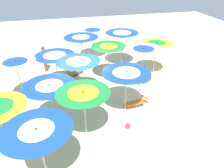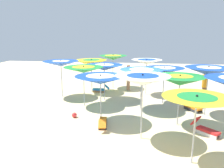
% 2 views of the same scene
% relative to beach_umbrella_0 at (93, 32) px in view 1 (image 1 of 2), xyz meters
% --- Properties ---
extents(ground, '(38.45, 38.45, 0.04)m').
position_rel_beach_umbrella_0_xyz_m(ground, '(5.28, -1.40, -2.06)').
color(ground, beige).
extents(beach_umbrella_0, '(2.15, 2.15, 2.28)m').
position_rel_beach_umbrella_0_xyz_m(beach_umbrella_0, '(0.00, 0.00, 0.00)').
color(beach_umbrella_0, '#B2B2B7').
rests_on(beach_umbrella_0, ground).
extents(beach_umbrella_1, '(2.22, 2.22, 2.44)m').
position_rel_beach_umbrella_0_xyz_m(beach_umbrella_1, '(2.02, -1.05, 0.14)').
color(beach_umbrella_1, '#B2B2B7').
rests_on(beach_umbrella_1, ground).
extents(beach_umbrella_2, '(2.25, 2.25, 2.14)m').
position_rel_beach_umbrella_0_xyz_m(beach_umbrella_2, '(3.94, -2.73, -0.12)').
color(beach_umbrella_2, '#B2B2B7').
rests_on(beach_umbrella_2, ground).
extents(beach_umbrella_3, '(1.96, 1.96, 2.36)m').
position_rel_beach_umbrella_0_xyz_m(beach_umbrella_3, '(4.91, -4.59, 0.11)').
color(beach_umbrella_3, '#B2B2B7').
rests_on(beach_umbrella_3, ground).
extents(beach_umbrella_5, '(2.23, 2.23, 2.46)m').
position_rel_beach_umbrella_0_xyz_m(beach_umbrella_5, '(1.78, 1.74, 0.17)').
color(beach_umbrella_5, '#B2B2B7').
rests_on(beach_umbrella_5, ground).
extents(beach_umbrella_6, '(2.10, 2.10, 2.25)m').
position_rel_beach_umbrella_0_xyz_m(beach_umbrella_6, '(3.54, 0.40, -0.05)').
color(beach_umbrella_6, '#B2B2B7').
rests_on(beach_umbrella_6, ground).
extents(beach_umbrella_7, '(2.25, 2.25, 2.19)m').
position_rel_beach_umbrella_0_xyz_m(beach_umbrella_7, '(5.18, -1.55, -0.07)').
color(beach_umbrella_7, '#B2B2B7').
rests_on(beach_umbrella_7, ground).
extents(beach_umbrella_8, '(2.20, 2.20, 2.21)m').
position_rel_beach_umbrella_0_xyz_m(beach_umbrella_8, '(7.39, -2.96, -0.06)').
color(beach_umbrella_8, '#B2B2B7').
rests_on(beach_umbrella_8, ground).
extents(beach_umbrella_10, '(2.04, 2.04, 2.21)m').
position_rel_beach_umbrella_0_xyz_m(beach_umbrella_10, '(3.50, 3.49, -0.07)').
color(beach_umbrella_10, '#B2B2B7').
rests_on(beach_umbrella_10, ground).
extents(beach_umbrella_11, '(2.03, 2.03, 2.52)m').
position_rel_beach_umbrella_0_xyz_m(beach_umbrella_11, '(5.10, 1.99, 0.24)').
color(beach_umbrella_11, '#B2B2B7').
rests_on(beach_umbrella_11, ground).
extents(beach_umbrella_12, '(2.29, 2.29, 2.18)m').
position_rel_beach_umbrella_0_xyz_m(beach_umbrella_12, '(6.96, 0.47, -0.10)').
color(beach_umbrella_12, '#B2B2B7').
rests_on(beach_umbrella_12, ground).
extents(beach_umbrella_13, '(2.15, 2.15, 2.24)m').
position_rel_beach_umbrella_0_xyz_m(beach_umbrella_13, '(8.31, -1.68, -0.02)').
color(beach_umbrella_13, '#B2B2B7').
rests_on(beach_umbrella_13, ground).
extents(beach_umbrella_14, '(2.18, 2.18, 2.34)m').
position_rel_beach_umbrella_0_xyz_m(beach_umbrella_14, '(10.17, -3.26, 0.08)').
color(beach_umbrella_14, '#B2B2B7').
rests_on(beach_umbrella_14, ground).
extents(lounger_0, '(0.51, 1.35, 0.50)m').
position_rel_beach_umbrella_0_xyz_m(lounger_0, '(6.76, 1.10, -1.85)').
color(lounger_0, '#333338').
rests_on(lounger_0, ground).
extents(lounger_1, '(1.14, 0.35, 0.55)m').
position_rel_beach_umbrella_0_xyz_m(lounger_1, '(8.00, -4.72, -1.84)').
color(lounger_1, olive).
rests_on(lounger_1, ground).
extents(lounger_2, '(1.04, 1.29, 0.62)m').
position_rel_beach_umbrella_0_xyz_m(lounger_2, '(2.54, -1.70, -1.84)').
color(lounger_2, '#333338').
rests_on(lounger_2, ground).
extents(lounger_3, '(1.07, 1.07, 0.64)m').
position_rel_beach_umbrella_0_xyz_m(lounger_3, '(2.54, 1.28, -1.84)').
color(lounger_3, silver).
rests_on(lounger_3, ground).
extents(beachgoer_1, '(0.30, 0.30, 1.81)m').
position_rel_beach_umbrella_0_xyz_m(beachgoer_1, '(1.51, -3.54, -1.09)').
color(beachgoer_1, brown).
rests_on(beachgoer_1, ground).
extents(beach_ball, '(0.25, 0.25, 0.25)m').
position_rel_beach_umbrella_0_xyz_m(beach_ball, '(8.31, 0.20, -1.92)').
color(beach_ball, red).
rests_on(beach_ball, ground).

